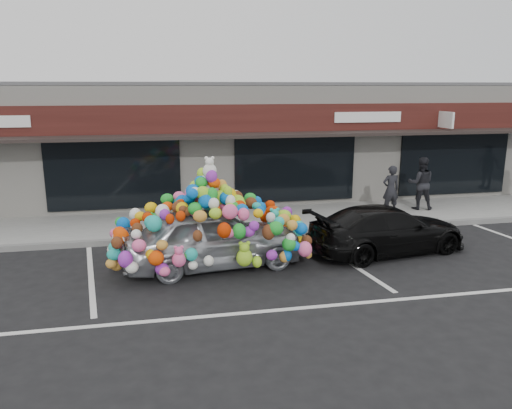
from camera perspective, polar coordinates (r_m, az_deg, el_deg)
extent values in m
plane|color=black|center=(11.73, -2.64, -7.48)|extent=(90.00, 90.00, 0.00)
cube|color=silver|center=(19.52, -6.51, 7.18)|extent=(24.00, 6.00, 4.20)
cube|color=#59595B|center=(19.41, -6.68, 13.50)|extent=(24.00, 6.00, 0.12)
cube|color=#34110E|center=(16.38, -5.67, 9.72)|extent=(24.00, 0.18, 0.90)
cube|color=black|center=(15.90, -5.43, 7.81)|extent=(24.00, 1.20, 0.10)
cube|color=white|center=(18.63, 20.83, 9.05)|extent=(0.08, 0.95, 0.55)
cube|color=white|center=(17.67, 12.68, 9.72)|extent=(2.40, 0.04, 0.35)
cube|color=black|center=(16.60, -15.92, 3.41)|extent=(4.20, 0.12, 2.30)
cube|color=black|center=(17.17, 4.48, 4.20)|extent=(4.20, 0.12, 2.30)
cube|color=black|center=(19.65, 21.63, 4.45)|extent=(4.20, 0.12, 2.30)
cube|color=gray|center=(15.48, -4.88, -2.03)|extent=(26.00, 3.00, 0.15)
cube|color=slate|center=(14.05, -4.18, -3.62)|extent=(26.00, 0.18, 0.16)
cube|color=silver|center=(11.91, -18.34, -7.82)|extent=(0.73, 4.37, 0.01)
cube|color=silver|center=(12.60, 9.98, -6.15)|extent=(0.73, 4.37, 0.01)
cube|color=silver|center=(10.17, 10.83, -11.07)|extent=(14.00, 0.12, 0.01)
imported|color=gray|center=(11.76, -5.01, -3.76)|extent=(2.23, 4.39, 1.43)
ellipsoid|color=red|center=(11.46, -5.14, 2.24)|extent=(1.49, 1.92, 1.07)
sphere|color=yellow|center=(11.77, 2.18, -2.07)|extent=(0.34, 0.34, 0.34)
sphere|color=blue|center=(11.02, -1.34, -5.81)|extent=(0.36, 0.36, 0.36)
sphere|color=green|center=(12.62, -9.08, -3.24)|extent=(0.30, 0.30, 0.30)
sphere|color=#F55695|center=(11.38, -5.19, 4.65)|extent=(0.32, 0.32, 0.32)
sphere|color=red|center=(11.71, -11.25, -2.36)|extent=(0.30, 0.30, 0.30)
imported|color=black|center=(13.18, 14.76, -2.78)|extent=(2.41, 4.42, 1.22)
imported|color=black|center=(16.68, 15.14, 1.68)|extent=(0.57, 0.38, 1.56)
imported|color=black|center=(17.49, 18.31, 2.32)|extent=(1.02, 0.90, 1.76)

